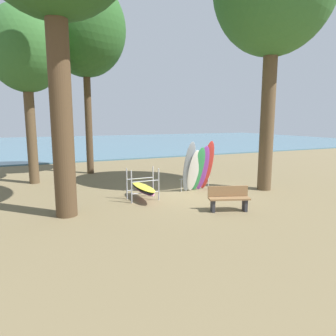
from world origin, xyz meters
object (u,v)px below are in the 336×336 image
object	(u,v)px
park_bench	(229,198)
tree_far_left_back	(25,50)
leaning_board_pile	(198,168)
board_storage_rack	(143,188)
tree_mid_behind	(85,30)

from	to	relation	value
park_bench	tree_far_left_back	bearing A→B (deg)	127.89
leaning_board_pile	board_storage_rack	world-z (taller)	leaning_board_pile
tree_far_left_back	park_bench	size ratio (longest dim) A/B	5.74
tree_far_left_back	tree_mid_behind	bearing A→B (deg)	29.58
tree_far_left_back	board_storage_rack	xyz separation A→B (m)	(3.86, -5.20, -5.81)
tree_mid_behind	board_storage_rack	distance (m)	10.25
leaning_board_pile	park_bench	size ratio (longest dim) A/B	1.54
tree_mid_behind	board_storage_rack	world-z (taller)	tree_mid_behind
tree_mid_behind	leaning_board_pile	bearing A→B (deg)	-62.47
board_storage_rack	tree_mid_behind	bearing A→B (deg)	96.74
tree_mid_behind	tree_far_left_back	xyz separation A→B (m)	(-3.04, -1.73, -1.70)
leaning_board_pile	park_bench	bearing A→B (deg)	-98.79
board_storage_rack	park_bench	xyz separation A→B (m)	(2.19, -2.58, -0.02)
tree_far_left_back	leaning_board_pile	distance (m)	9.68
tree_mid_behind	park_bench	bearing A→B (deg)	-72.43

